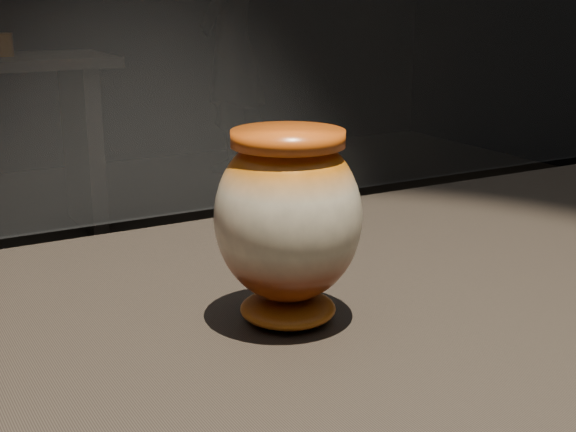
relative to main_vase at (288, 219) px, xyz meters
name	(u,v)px	position (x,y,z in m)	size (l,w,h in m)	color
main_vase	(288,219)	(0.00, 0.00, 0.00)	(0.16, 0.16, 0.19)	#672309
back_vase_right	(5,45)	(0.39, 3.46, -0.05)	(0.08, 0.08, 0.11)	#985C16
visitor	(232,47)	(2.03, 4.34, -0.16)	(0.61, 0.40, 1.68)	black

